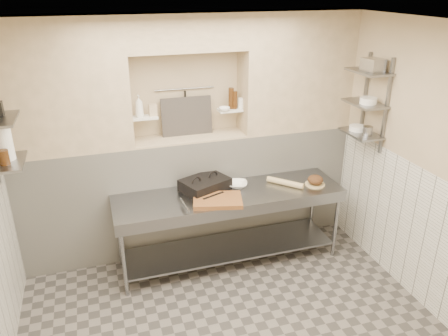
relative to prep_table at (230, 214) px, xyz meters
name	(u,v)px	position (x,y,z in m)	size (l,w,h in m)	color
ceiling	(241,20)	(-0.32, -1.18, 2.21)	(4.00, 3.90, 0.10)	silver
wall_right	(442,175)	(1.73, -1.18, 0.76)	(0.10, 3.90, 2.80)	tan
wall_back	(185,132)	(-0.32, 0.82, 0.76)	(4.00, 0.10, 2.80)	tan
backwall_lower	(191,192)	(-0.32, 0.57, 0.06)	(4.00, 0.40, 1.40)	silver
alcove_sill	(189,138)	(-0.32, 0.57, 0.77)	(1.30, 0.40, 0.02)	tan
backwall_pillar_left	(61,87)	(-1.64, 0.57, 1.46)	(1.35, 0.40, 1.40)	tan
backwall_pillar_right	(296,72)	(1.01, 0.57, 1.46)	(1.35, 0.40, 1.40)	tan
backwall_header	(186,32)	(-0.32, 0.57, 1.96)	(1.30, 0.40, 0.40)	tan
wainscot_right	(423,239)	(1.67, -1.18, 0.06)	(0.02, 3.90, 1.40)	silver
alcove_shelf_left	(145,117)	(-0.82, 0.57, 1.06)	(0.28, 0.16, 0.03)	white
alcove_shelf_right	(230,110)	(0.18, 0.57, 1.06)	(0.28, 0.16, 0.03)	white
utensil_rail	(185,89)	(-0.32, 0.74, 1.31)	(0.02, 0.02, 0.70)	gray
hanging_steel	(185,104)	(-0.32, 0.72, 1.14)	(0.02, 0.02, 0.30)	black
splash_panel	(187,116)	(-0.32, 0.67, 1.00)	(0.60, 0.02, 0.45)	#383330
wall_shelf_left_lower	(7,163)	(-2.16, -0.13, 0.96)	(0.30, 0.50, 0.03)	slate
shelf_rail_right_a	(365,98)	(1.66, 0.07, 1.21)	(0.03, 0.03, 1.05)	slate
shelf_rail_right_b	(386,107)	(1.66, -0.33, 1.21)	(0.03, 0.03, 1.05)	slate
wall_shelf_right_lower	(361,133)	(1.52, -0.13, 0.86)	(0.30, 0.50, 0.03)	slate
wall_shelf_right_mid	(365,103)	(1.52, -0.13, 1.21)	(0.30, 0.50, 0.03)	slate
wall_shelf_right_upper	(369,72)	(1.52, -0.13, 1.56)	(0.30, 0.50, 0.03)	slate
prep_table	(230,214)	(0.00, 0.00, 0.00)	(2.60, 0.70, 0.90)	gray
panini_press	(205,185)	(-0.24, 0.17, 0.33)	(0.61, 0.54, 0.14)	black
cutting_board	(218,200)	(-0.19, -0.16, 0.28)	(0.52, 0.37, 0.05)	brown
knife_blade	(214,196)	(-0.22, -0.09, 0.31)	(0.28, 0.03, 0.01)	gray
tongs	(185,205)	(-0.57, -0.21, 0.32)	(0.03, 0.03, 0.29)	gray
mixing_bowl	(237,184)	(0.14, 0.14, 0.29)	(0.23, 0.23, 0.06)	white
rolling_pin	(285,183)	(0.68, 0.01, 0.29)	(0.07, 0.07, 0.45)	tan
bread_board	(315,184)	(1.02, -0.09, 0.26)	(0.23, 0.23, 0.01)	tan
bread_loaf	(315,180)	(1.02, -0.09, 0.33)	(0.18, 0.18, 0.11)	#4C2D19
bottle_soap	(139,106)	(-0.87, 0.57, 1.19)	(0.09, 0.09, 0.24)	white
jar_alcove	(153,110)	(-0.72, 0.58, 1.13)	(0.08, 0.08, 0.13)	tan
bowl_alcove	(224,109)	(0.10, 0.51, 1.09)	(0.13, 0.13, 0.04)	white
condiment_a	(235,100)	(0.24, 0.56, 1.17)	(0.06, 0.06, 0.21)	#371E0B
condiment_b	(231,98)	(0.20, 0.58, 1.19)	(0.06, 0.06, 0.25)	#371E0B
condiment_c	(241,103)	(0.32, 0.57, 1.13)	(0.07, 0.07, 0.12)	white
jug_left	(4,144)	(-2.16, -0.09, 1.12)	(0.15, 0.15, 0.31)	white
jar_left	(4,157)	(-2.16, -0.21, 1.04)	(0.09, 0.09, 0.13)	#371E0B
bowl_right	(357,128)	(1.52, -0.06, 0.90)	(0.18, 0.18, 0.06)	white
canister_right	(368,131)	(1.52, -0.25, 0.92)	(0.11, 0.11, 0.11)	gray
bowl_right_mid	(368,101)	(1.52, -0.19, 1.25)	(0.18, 0.18, 0.07)	white
basket_right	(373,65)	(1.52, -0.19, 1.64)	(0.18, 0.22, 0.14)	gray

